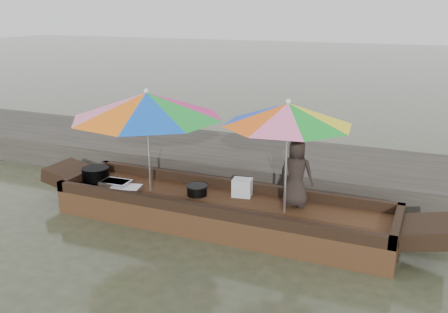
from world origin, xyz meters
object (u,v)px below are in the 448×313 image
at_px(supply_bag, 242,188).
at_px(tray_crayfish, 116,184).
at_px(vendor, 296,173).
at_px(umbrella_stern, 286,158).
at_px(tray_scallop, 126,188).
at_px(umbrella_bow, 148,141).
at_px(boat_hull, 221,213).
at_px(cooking_pot, 96,174).
at_px(charcoal_grill, 197,191).

bearing_deg(supply_bag, tray_crayfish, -168.08).
xyz_separation_m(vendor, umbrella_stern, (-0.07, -0.28, 0.29)).
relative_size(tray_scallop, vendor, 0.46).
height_order(tray_crayfish, umbrella_bow, umbrella_bow).
bearing_deg(boat_hull, umbrella_stern, 0.00).
height_order(cooking_pot, tray_scallop, cooking_pot).
height_order(tray_crayfish, umbrella_stern, umbrella_stern).
distance_m(cooking_pot, charcoal_grill, 1.76).
xyz_separation_m(boat_hull, umbrella_stern, (0.94, 0.00, 0.95)).
bearing_deg(tray_scallop, charcoal_grill, 13.02).
bearing_deg(supply_bag, umbrella_bow, -165.98).
bearing_deg(tray_crayfish, cooking_pot, 169.30).
bearing_deg(tray_scallop, vendor, 9.59).
bearing_deg(umbrella_stern, tray_scallop, -176.56).
bearing_deg(tray_scallop, umbrella_bow, 23.22).
relative_size(supply_bag, umbrella_stern, 0.16).
bearing_deg(umbrella_bow, tray_scallop, -156.78).
height_order(tray_crayfish, charcoal_grill, charcoal_grill).
distance_m(supply_bag, umbrella_stern, 1.05).
distance_m(cooking_pot, umbrella_stern, 3.20).
xyz_separation_m(cooking_pot, tray_crayfish, (0.44, -0.08, -0.07)).
xyz_separation_m(boat_hull, tray_scallop, (-1.52, -0.15, 0.21)).
bearing_deg(umbrella_bow, supply_bag, 14.02).
xyz_separation_m(supply_bag, umbrella_bow, (-1.36, -0.34, 0.65)).
relative_size(tray_crayfish, vendor, 0.46).
bearing_deg(supply_bag, tray_scallop, -164.05).
relative_size(charcoal_grill, umbrella_bow, 0.13).
height_order(tray_scallop, charcoal_grill, charcoal_grill).
bearing_deg(tray_crayfish, vendor, 7.21).
height_order(cooking_pot, charcoal_grill, cooking_pot).
xyz_separation_m(tray_crayfish, umbrella_bow, (0.58, 0.07, 0.73)).
distance_m(cooking_pot, tray_crayfish, 0.45).
xyz_separation_m(cooking_pot, supply_bag, (2.38, 0.33, 0.02)).
height_order(charcoal_grill, supply_bag, supply_bag).
distance_m(boat_hull, tray_scallop, 1.54).
bearing_deg(vendor, umbrella_bow, 5.92).
bearing_deg(boat_hull, umbrella_bow, 180.00).
bearing_deg(umbrella_bow, tray_crayfish, -173.10).
distance_m(charcoal_grill, vendor, 1.51).
distance_m(tray_scallop, umbrella_bow, 0.83).
bearing_deg(umbrella_bow, cooking_pot, 179.31).
bearing_deg(tray_scallop, boat_hull, 5.56).
relative_size(tray_crayfish, supply_bag, 1.58).
distance_m(charcoal_grill, supply_bag, 0.67).
relative_size(supply_bag, umbrella_bow, 0.12).
bearing_deg(charcoal_grill, vendor, 6.98).
xyz_separation_m(boat_hull, supply_bag, (0.19, 0.34, 0.30)).
distance_m(boat_hull, vendor, 1.24).
relative_size(tray_crayfish, umbrella_stern, 0.26).
relative_size(tray_crayfish, charcoal_grill, 1.49).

